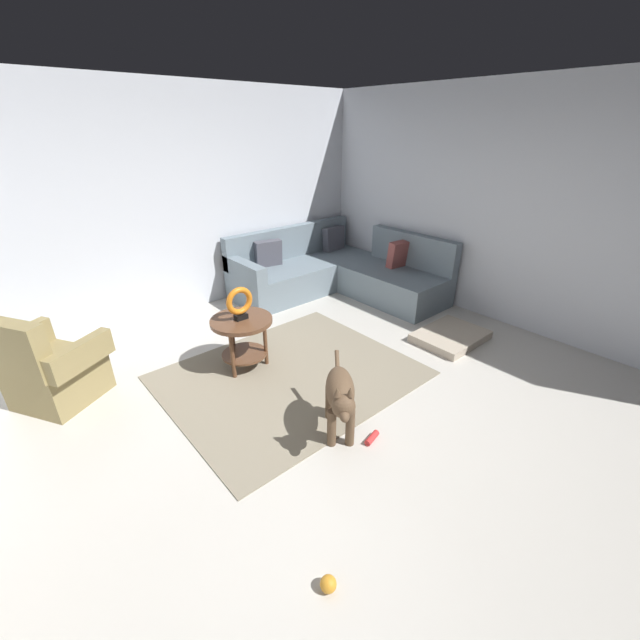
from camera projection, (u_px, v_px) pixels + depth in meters
ground_plane at (326, 422)px, 3.40m from camera, size 6.00×6.00×0.10m
wall_back at (164, 206)px, 4.78m from camera, size 6.00×0.12×2.70m
wall_right at (521, 211)px, 4.52m from camera, size 0.12×6.00×2.70m
area_rug at (290, 375)px, 3.94m from camera, size 2.30×1.90×0.01m
sectional_couch at (336, 273)px, 5.79m from camera, size 2.20×2.25×0.88m
armchair at (50, 370)px, 3.45m from camera, size 0.93×0.99×0.88m
side_table at (242, 330)px, 3.91m from camera, size 0.60×0.60×0.54m
torus_sculpture at (240, 303)px, 3.78m from camera, size 0.28×0.08×0.33m
dog_bed_mat at (450, 336)px, 4.58m from camera, size 0.80×0.60×0.09m
dog at (340, 395)px, 3.04m from camera, size 0.58×0.69×0.63m
dog_toy_ball at (328, 584)px, 2.11m from camera, size 0.09×0.09×0.09m
dog_toy_rope at (372, 438)px, 3.12m from camera, size 0.16×0.09×0.05m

